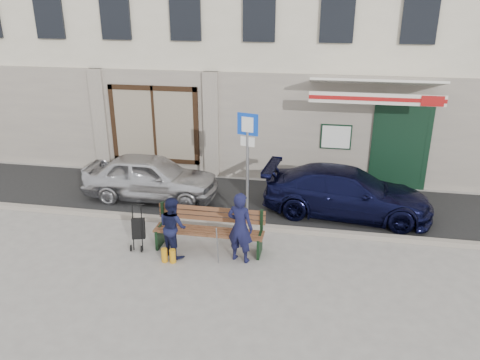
% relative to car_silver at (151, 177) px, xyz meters
% --- Properties ---
extents(ground, '(80.00, 80.00, 0.00)m').
position_rel_car_silver_xyz_m(ground, '(2.63, -2.86, -0.62)').
color(ground, '#9E9991').
rests_on(ground, ground).
extents(asphalt_lane, '(60.00, 3.20, 0.01)m').
position_rel_car_silver_xyz_m(asphalt_lane, '(2.63, 0.24, -0.62)').
color(asphalt_lane, '#282828').
rests_on(asphalt_lane, ground).
extents(curb, '(60.00, 0.18, 0.12)m').
position_rel_car_silver_xyz_m(curb, '(2.63, -1.36, -0.56)').
color(curb, '#9E9384').
rests_on(curb, ground).
extents(building, '(20.00, 8.27, 10.00)m').
position_rel_car_silver_xyz_m(building, '(2.63, 5.60, 4.35)').
color(building, beige).
rests_on(building, ground).
extents(car_silver, '(3.67, 1.50, 1.25)m').
position_rel_car_silver_xyz_m(car_silver, '(0.00, 0.00, 0.00)').
color(car_silver, silver).
rests_on(car_silver, ground).
extents(car_navy, '(4.33, 2.08, 1.21)m').
position_rel_car_silver_xyz_m(car_navy, '(5.24, -0.10, -0.02)').
color(car_navy, black).
rests_on(car_navy, ground).
extents(parking_sign, '(0.50, 0.16, 2.75)m').
position_rel_car_silver_xyz_m(parking_sign, '(2.85, -1.07, 1.23)').
color(parking_sign, gray).
rests_on(parking_sign, ground).
extents(bench, '(2.40, 1.17, 0.98)m').
position_rel_car_silver_xyz_m(bench, '(2.21, -2.51, -0.17)').
color(bench, brown).
rests_on(bench, ground).
extents(man, '(0.64, 0.50, 1.54)m').
position_rel_car_silver_xyz_m(man, '(3.00, -2.82, 0.15)').
color(man, '#131434').
rests_on(man, ground).
extents(woman, '(0.81, 0.79, 1.32)m').
position_rel_car_silver_xyz_m(woman, '(1.55, -2.84, 0.04)').
color(woman, '#131634').
rests_on(woman, ground).
extents(stroller, '(0.34, 0.45, 0.99)m').
position_rel_car_silver_xyz_m(stroller, '(0.70, -2.69, -0.19)').
color(stroller, black).
rests_on(stroller, ground).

